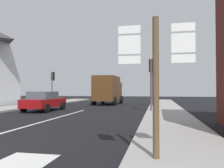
% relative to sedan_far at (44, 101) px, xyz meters
% --- Properties ---
extents(ground_plane, '(80.00, 80.00, 0.00)m').
position_rel_sedan_far_xyz_m(ground_plane, '(2.77, -0.91, -0.76)').
color(ground_plane, black).
extents(sidewalk_right, '(2.70, 44.00, 0.14)m').
position_rel_sedan_far_xyz_m(sidewalk_right, '(9.03, -2.91, -0.69)').
color(sidewalk_right, '#9E9B96').
rests_on(sidewalk_right, ground).
extents(lane_centre_stripe, '(0.16, 12.00, 0.01)m').
position_rel_sedan_far_xyz_m(lane_centre_stripe, '(2.77, -4.91, -0.75)').
color(lane_centre_stripe, silver).
rests_on(lane_centre_stripe, ground).
extents(lane_turn_arrow, '(1.20, 2.20, 0.01)m').
position_rel_sedan_far_xyz_m(lane_turn_arrow, '(5.47, -11.91, -0.75)').
color(lane_turn_arrow, silver).
rests_on(lane_turn_arrow, ground).
extents(sedan_far, '(2.00, 4.21, 1.47)m').
position_rel_sedan_far_xyz_m(sedan_far, '(0.00, 0.00, 0.00)').
color(sedan_far, maroon).
rests_on(sedan_far, ground).
extents(delivery_truck, '(2.67, 5.09, 3.05)m').
position_rel_sedan_far_xyz_m(delivery_truck, '(3.12, 8.45, 0.89)').
color(delivery_truck, '#4C2D14').
rests_on(delivery_truck, ground).
extents(route_sign_post, '(1.66, 0.14, 3.20)m').
position_rel_sedan_far_xyz_m(route_sign_post, '(8.37, -11.07, 1.15)').
color(route_sign_post, brown).
rests_on(route_sign_post, ground).
extents(traffic_light_far_right, '(0.30, 0.49, 3.78)m').
position_rel_sedan_far_xyz_m(traffic_light_far_right, '(7.97, 6.45, 2.04)').
color(traffic_light_far_right, '#47474C').
rests_on(traffic_light_far_right, ground).
extents(traffic_light_far_left, '(0.30, 0.49, 3.48)m').
position_rel_sedan_far_xyz_m(traffic_light_far_left, '(-2.44, 6.55, 1.81)').
color(traffic_light_far_left, '#47474C').
rests_on(traffic_light_far_left, ground).
extents(traffic_light_near_right, '(0.30, 0.49, 3.77)m').
position_rel_sedan_far_xyz_m(traffic_light_near_right, '(7.97, 0.43, 2.03)').
color(traffic_light_near_right, '#47474C').
rests_on(traffic_light_near_right, ground).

